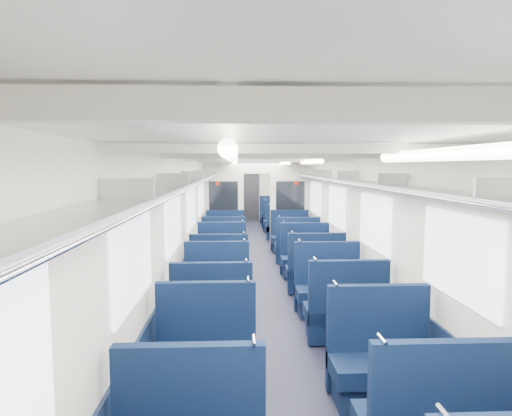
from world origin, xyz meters
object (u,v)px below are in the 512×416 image
object	(u,v)px
seat_12	(219,275)
seat_18	(225,239)
seat_27	(273,215)
seat_6	(206,359)
seat_25	(275,219)
seat_7	(381,365)
seat_22	(228,223)
seat_20	(227,228)
seat_8	(212,318)
seat_11	(328,292)
bulkhead	(257,203)
seat_16	(224,248)
seat_26	(229,215)
seat_15	(305,260)
seat_24	(228,219)
seat_17	(297,249)
seat_14	(222,259)
end_door	(250,195)
seat_13	(315,273)
seat_23	(278,223)
seat_9	(345,315)
seat_21	(283,229)
seat_19	(290,239)
seat_10	(217,291)

from	to	relation	value
seat_12	seat_18	world-z (taller)	same
seat_27	seat_6	bearing A→B (deg)	-97.69
seat_12	seat_25	size ratio (longest dim) A/B	1.00
seat_7	seat_22	size ratio (longest dim) A/B	1.00
seat_22	seat_20	bearing A→B (deg)	-90.00
seat_8	seat_11	size ratio (longest dim) A/B	1.00
bulkhead	seat_16	bearing A→B (deg)	-117.79
seat_18	seat_20	xyz separation A→B (m)	(0.00, 2.07, 0.00)
seat_26	seat_15	bearing A→B (deg)	-78.29
seat_6	seat_24	world-z (taller)	same
seat_15	seat_17	xyz separation A→B (m)	(0.00, 1.21, 0.00)
seat_26	seat_12	bearing A→B (deg)	-90.00
seat_14	seat_22	xyz separation A→B (m)	(0.00, 5.56, 0.00)
end_door	seat_13	xyz separation A→B (m)	(0.83, -10.37, -0.66)
seat_23	seat_9	bearing A→B (deg)	-90.00
bulkhead	seat_26	xyz separation A→B (m)	(-0.83, 5.05, -0.90)
seat_14	seat_13	bearing A→B (deg)	-37.34
seat_11	seat_20	world-z (taller)	same
seat_13	seat_17	xyz separation A→B (m)	(0.00, 2.29, 0.00)
seat_21	seat_27	xyz separation A→B (m)	(0.00, 3.54, 0.00)
seat_7	seat_18	bearing A→B (deg)	103.14
seat_27	seat_17	bearing A→B (deg)	-90.00
seat_13	seat_23	xyz separation A→B (m)	(0.00, 6.82, 0.00)
seat_15	seat_22	size ratio (longest dim) A/B	1.00
seat_18	seat_23	size ratio (longest dim) A/B	1.00
seat_12	seat_22	bearing A→B (deg)	90.00
seat_21	seat_15	bearing A→B (deg)	-90.00
seat_15	seat_26	world-z (taller)	same
seat_19	seat_23	xyz separation A→B (m)	(0.00, 3.22, 0.00)
seat_8	seat_18	bearing A→B (deg)	90.00
seat_11	seat_24	xyz separation A→B (m)	(-1.66, 9.02, 0.00)
seat_13	seat_16	bearing A→B (deg)	123.97
seat_13	seat_20	xyz separation A→B (m)	(-1.66, 5.68, 0.00)
seat_8	seat_20	bearing A→B (deg)	90.00
seat_17	seat_19	xyz separation A→B (m)	(0.00, 1.31, 0.00)
seat_12	seat_24	size ratio (longest dim) A/B	1.00
seat_20	seat_11	bearing A→B (deg)	-76.26
bulkhead	seat_12	size ratio (longest dim) A/B	2.55
seat_20	seat_26	size ratio (longest dim) A/B	1.00
seat_8	seat_14	xyz separation A→B (m)	(0.00, 3.45, 0.00)
seat_26	seat_20	bearing A→B (deg)	-90.00
bulkhead	seat_11	size ratio (longest dim) A/B	2.55
seat_16	seat_21	world-z (taller)	same
bulkhead	seat_10	xyz separation A→B (m)	(-0.83, -5.05, -0.90)
end_door	seat_13	distance (m)	10.43
seat_20	seat_24	distance (m)	2.23
seat_6	seat_8	distance (m)	1.14
seat_20	seat_21	xyz separation A→B (m)	(1.66, -0.23, 0.00)
seat_6	seat_21	distance (m)	8.92
seat_13	seat_23	world-z (taller)	same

